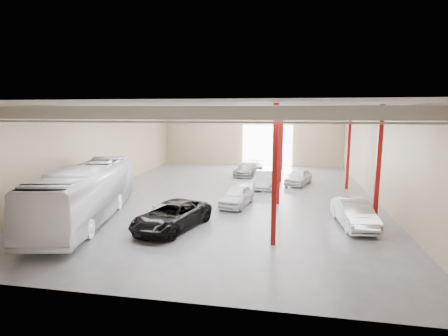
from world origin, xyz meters
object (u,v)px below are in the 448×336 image
(coach_bus, at_px, (86,193))
(car_right_far, at_px, (299,177))
(car_row_c, at_px, (248,169))
(car_row_b, at_px, (264,180))
(car_row_a, at_px, (237,196))
(black_sedan, at_px, (172,216))
(car_right_near, at_px, (354,213))

(coach_bus, relative_size, car_right_far, 2.87)
(coach_bus, bearing_deg, car_row_c, 53.09)
(car_row_b, bearing_deg, car_row_a, -102.57)
(car_row_c, bearing_deg, car_row_b, -55.57)
(coach_bus, bearing_deg, car_row_b, 36.43)
(black_sedan, bearing_deg, car_row_b, 85.79)
(car_row_a, xyz_separation_m, car_right_far, (4.54, 8.22, 0.01))
(car_row_b, distance_m, car_right_near, 11.15)
(car_row_c, height_order, car_right_near, car_right_near)
(car_right_near, bearing_deg, coach_bus, 179.46)
(car_row_b, relative_size, car_right_far, 1.04)
(car_right_near, bearing_deg, car_row_a, 149.14)
(car_row_a, bearing_deg, coach_bus, -139.94)
(car_row_c, distance_m, car_right_far, 6.31)
(car_row_a, bearing_deg, car_right_far, 70.89)
(black_sedan, distance_m, car_row_b, 12.62)
(car_row_a, bearing_deg, car_row_b, 85.91)
(car_row_b, relative_size, car_right_near, 0.93)
(coach_bus, xyz_separation_m, car_row_b, (10.10, 11.22, -0.96))
(car_row_c, bearing_deg, black_sedan, -82.95)
(car_row_b, height_order, car_right_near, car_right_near)
(black_sedan, bearing_deg, car_row_a, 78.79)
(car_row_c, relative_size, car_right_near, 1.01)
(car_row_a, distance_m, car_row_c, 12.01)
(coach_bus, bearing_deg, car_right_far, 33.68)
(car_row_a, height_order, car_row_c, car_row_a)
(car_row_a, height_order, car_row_b, car_row_b)
(coach_bus, xyz_separation_m, car_row_a, (8.57, 5.00, -0.98))
(car_row_c, bearing_deg, coach_bus, -100.46)
(black_sedan, height_order, car_right_far, black_sedan)
(car_row_a, distance_m, car_row_b, 6.41)
(coach_bus, xyz_separation_m, car_right_near, (15.90, 1.70, -0.91))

